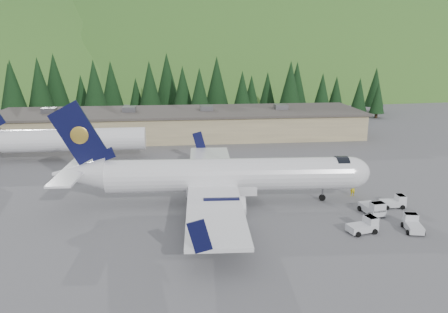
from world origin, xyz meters
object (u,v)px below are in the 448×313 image
baggage_tug_b (395,202)px  ramp_worker (353,189)px  airliner (220,176)px  terminal_building (181,123)px  baggage_tug_c (412,224)px  baggage_tug_d (373,208)px  second_airliner (56,139)px  baggage_tug_a (364,226)px

baggage_tug_b → ramp_worker: 5.30m
baggage_tug_b → airliner: bearing=172.1°
baggage_tug_b → terminal_building: bearing=121.9°
baggage_tug_b → baggage_tug_c: 6.30m
baggage_tug_b → baggage_tug_d: baggage_tug_d is taller
baggage_tug_c → terminal_building: terminal_building is taller
baggage_tug_b → ramp_worker: ramp_worker is taller
baggage_tug_b → second_airliner: bearing=152.0°
baggage_tug_a → ramp_worker: ramp_worker is taller
baggage_tug_a → baggage_tug_d: (2.83, 4.21, 0.05)m
second_airliner → baggage_tug_d: 48.50m
baggage_tug_b → ramp_worker: size_ratio=1.48×
baggage_tug_a → baggage_tug_d: 5.08m
baggage_tug_a → terminal_building: terminal_building is taller
baggage_tug_b → terminal_building: terminal_building is taller
second_airliner → baggage_tug_b: 50.35m
baggage_tug_c → second_airliner: bearing=65.1°
airliner → baggage_tug_d: airliner is taller
baggage_tug_d → baggage_tug_c: bearing=18.4°
terminal_building → baggage_tug_d: bearing=-65.2°
airliner → baggage_tug_b: (19.47, -3.57, -2.58)m
airliner → terminal_building: airliner is taller
airliner → second_airliner: 32.42m
airliner → terminal_building: bearing=98.9°
second_airliner → baggage_tug_d: second_airliner is taller
airliner → baggage_tug_c: size_ratio=12.08×
baggage_tug_d → ramp_worker: (0.14, 6.06, 0.19)m
baggage_tug_b → terminal_building: size_ratio=0.04×
second_airliner → terminal_building: (19.91, 16.00, -0.70)m
second_airliner → ramp_worker: size_ratio=14.82×
baggage_tug_b → baggage_tug_c: size_ratio=0.91×
baggage_tug_b → ramp_worker: bearing=130.3°
baggage_tug_c → ramp_worker: (-1.96, 10.35, 0.26)m
airliner → baggage_tug_d: 17.16m
baggage_tug_b → baggage_tug_c: bearing=-99.3°
second_airliner → baggage_tug_c: 52.71m
second_airliner → baggage_tug_c: (42.04, -31.68, -2.66)m
second_airliner → baggage_tug_c: bearing=-37.0°
baggage_tug_c → baggage_tug_b: bearing=0.4°
baggage_tug_a → baggage_tug_d: baggage_tug_d is taller
baggage_tug_a → baggage_tug_c: size_ratio=1.04×
airliner → ramp_worker: size_ratio=19.66×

